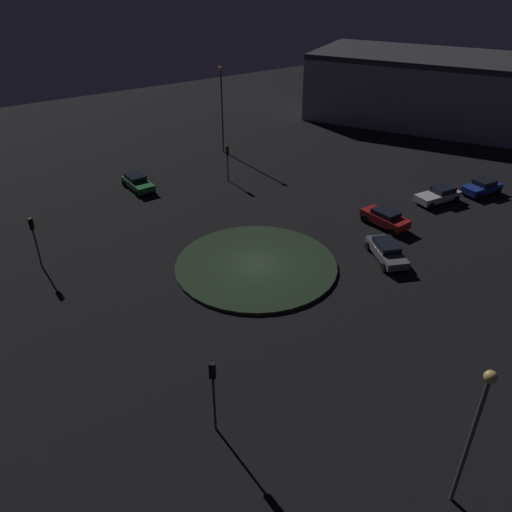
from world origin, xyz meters
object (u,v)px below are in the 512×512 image
(streetlamp_southwest, at_px, (222,102))
(streetlamp_north, at_px, (476,422))
(car_blue, at_px, (482,187))
(car_grey, at_px, (387,251))
(car_red, at_px, (385,218))
(traffic_light_northeast, at_px, (213,383))
(car_green, at_px, (137,182))
(car_white, at_px, (439,195))
(traffic_light_southeast, at_px, (34,233))
(store_building, at_px, (419,87))
(traffic_light_southwest, at_px, (228,157))

(streetlamp_southwest, xyz_separation_m, streetlamp_north, (14.79, 43.95, -1.00))
(car_blue, relative_size, car_grey, 0.85)
(car_red, relative_size, traffic_light_northeast, 0.98)
(car_blue, xyz_separation_m, traffic_light_northeast, (36.16, 10.16, 2.38))
(car_green, bearing_deg, car_white, 47.95)
(car_white, bearing_deg, car_red, 10.39)
(traffic_light_southeast, bearing_deg, streetlamp_north, -37.78)
(car_green, relative_size, traffic_light_southeast, 1.06)
(car_green, relative_size, car_grey, 0.89)
(car_white, relative_size, store_building, 0.14)
(traffic_light_northeast, bearing_deg, car_blue, -32.64)
(traffic_light_northeast, bearing_deg, car_white, -28.31)
(car_grey, relative_size, streetlamp_north, 0.64)
(traffic_light_southeast, distance_m, streetlamp_southwest, 28.60)
(streetlamp_north, bearing_deg, streetlamp_southwest, -108.60)
(car_red, distance_m, store_building, 34.79)
(car_blue, height_order, traffic_light_southwest, traffic_light_southwest)
(car_grey, distance_m, traffic_light_northeast, 20.50)
(traffic_light_northeast, relative_size, store_building, 0.14)
(traffic_light_northeast, distance_m, traffic_light_southwest, 31.93)
(traffic_light_northeast, bearing_deg, car_green, 25.77)
(traffic_light_northeast, xyz_separation_m, streetlamp_southwest, (-21.38, -34.84, 2.80))
(car_grey, bearing_deg, traffic_light_southeast, -97.95)
(streetlamp_southwest, bearing_deg, traffic_light_northeast, 58.46)
(car_white, distance_m, traffic_light_southeast, 35.62)
(traffic_light_northeast, bearing_deg, car_grey, -28.99)
(car_green, bearing_deg, car_grey, 22.32)
(car_red, distance_m, streetlamp_southwest, 24.76)
(car_blue, distance_m, streetlamp_north, 35.54)
(car_grey, bearing_deg, traffic_light_northeast, -46.94)
(car_grey, distance_m, car_white, 12.74)
(car_grey, xyz_separation_m, car_red, (-3.96, -3.94, 0.06))
(car_white, height_order, traffic_light_northeast, traffic_light_northeast)
(car_grey, height_order, traffic_light_southwest, traffic_light_southwest)
(car_blue, relative_size, streetlamp_southwest, 0.43)
(streetlamp_north, bearing_deg, car_blue, -146.91)
(store_building, bearing_deg, traffic_light_southwest, 68.42)
(traffic_light_northeast, xyz_separation_m, traffic_light_southwest, (-17.19, -26.90, -0.45))
(streetlamp_north, bearing_deg, traffic_light_northeast, -54.10)
(car_white, height_order, streetlamp_north, streetlamp_north)
(streetlamp_north, relative_size, store_building, 0.24)
(car_green, height_order, streetlamp_southwest, streetlamp_southwest)
(car_blue, bearing_deg, car_red, 2.64)
(car_red, height_order, streetlamp_southwest, streetlamp_southwest)
(car_red, xyz_separation_m, traffic_light_northeast, (23.17, 10.68, 2.32))
(car_grey, bearing_deg, streetlamp_southwest, -160.71)
(car_blue, relative_size, traffic_light_southeast, 1.01)
(streetlamp_north, distance_m, store_building, 60.03)
(car_white, relative_size, traffic_light_southwest, 1.24)
(car_grey, relative_size, traffic_light_northeast, 1.11)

